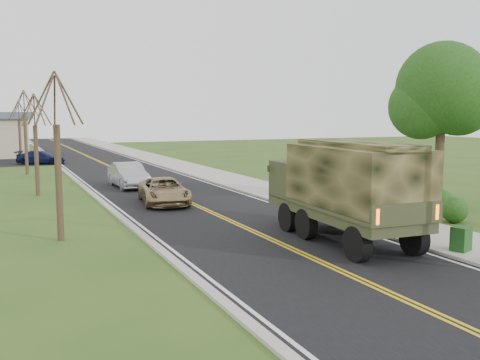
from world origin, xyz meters
TOP-DOWN VIEW (x-y plane):
  - ground at (0.00, 0.00)m, footprint 160.00×160.00m
  - road at (0.00, 40.00)m, footprint 8.00×120.00m
  - curb_right at (4.15, 40.00)m, footprint 0.30×120.00m
  - sidewalk_right at (5.90, 40.00)m, footprint 3.20×120.00m
  - curb_left at (-4.15, 40.00)m, footprint 0.30×120.00m
  - leafy_tree at (11.00, 10.01)m, footprint 4.83×4.50m
  - bare_tree_a at (-7.00, 10.00)m, footprint 1.93×2.26m
  - bare_tree_b at (-7.00, 22.00)m, footprint 1.83×2.14m
  - bare_tree_c at (-7.00, 34.00)m, footprint 2.04×2.39m
  - bare_tree_d at (-7.00, 46.00)m, footprint 1.88×2.20m
  - military_truck at (2.26, 5.61)m, footprint 2.88×7.40m
  - suv_champagne at (-1.30, 16.28)m, footprint 2.80×5.05m
  - sedan_silver at (-1.57, 23.22)m, footprint 1.80×4.78m
  - pickup_navy at (10.65, 14.94)m, footprint 4.73×2.53m
  - utility_box_near at (4.78, 2.64)m, footprint 0.73×0.67m
  - lot_car_navy at (-5.41, 42.62)m, footprint 4.66×3.31m

SIDE VIEW (x-z plane):
  - ground at x=0.00m, z-range 0.00..0.00m
  - road at x=0.00m, z-range 0.00..0.01m
  - sidewalk_right at x=5.90m, z-range 0.00..0.10m
  - curb_left at x=-4.15m, z-range 0.00..0.10m
  - curb_right at x=4.15m, z-range 0.00..0.12m
  - utility_box_near at x=4.78m, z-range 0.10..0.90m
  - lot_car_navy at x=-5.41m, z-range 0.00..1.25m
  - pickup_navy at x=10.65m, z-range 0.00..1.30m
  - suv_champagne at x=-1.30m, z-range 0.00..1.34m
  - sedan_silver at x=-1.57m, z-range 0.00..1.56m
  - military_truck at x=2.26m, z-range 0.26..3.90m
  - bare_tree_b at x=-7.00m, z-range -0.39..5.34m
  - bare_tree_d at x=-7.00m, z-range -0.40..5.50m
  - bare_tree_a at x=-7.00m, z-range -0.41..5.66m
  - bare_tree_c at x=-7.00m, z-range -0.44..5.99m
  - leafy_tree at x=11.00m, z-range 1.44..9.54m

